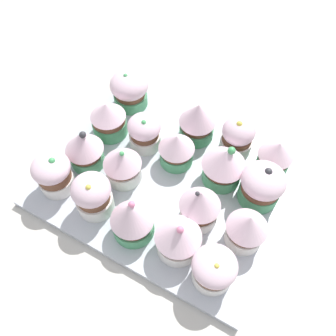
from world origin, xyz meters
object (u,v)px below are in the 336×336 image
Objects in this scene: cupcake_12 at (200,206)px; cupcake_11 at (224,165)px; cupcake_16 at (247,228)px; cupcake_17 at (214,269)px; cupcake_3 at (53,173)px; cupcake_7 at (200,122)px; cupcake_13 at (178,237)px; cupcake_14 at (276,155)px; cupcake_9 at (130,218)px; cupcake_6 at (93,195)px; cupcake_0 at (130,89)px; cupcake_2 at (84,148)px; baking_tray at (168,180)px; cupcake_5 at (122,164)px; cupcake_4 at (144,132)px; cupcake_15 at (262,185)px; cupcake_1 at (108,118)px; cupcake_10 at (237,137)px; cupcake_8 at (177,148)px.

cupcake_11 is at bearing 179.59° from cupcake_12.
cupcake_16 is 1.13× the size of cupcake_17.
cupcake_7 is (-19.62, 14.92, 0.38)cm from cupcake_3.
cupcake_13 is 20.81cm from cupcake_14.
cupcake_14 is (-20.41, 14.00, -0.59)cm from cupcake_9.
cupcake_6 is at bearing 88.56° from cupcake_3.
cupcake_2 is (14.61, 0.89, 0.39)cm from cupcake_0.
cupcake_2 is at bearing -74.13° from baking_tray.
cupcake_9 is at bearing 62.58° from cupcake_2.
cupcake_0 is 1.13× the size of cupcake_17.
cupcake_5 reaches higher than cupcake_14.
cupcake_13 is at bearing 44.88° from cupcake_4.
cupcake_6 is 15.58cm from cupcake_12.
cupcake_3 is 1.15× the size of cupcake_14.
cupcake_12 reaches higher than cupcake_14.
cupcake_9 is (20.27, -0.76, -0.11)cm from cupcake_7.
cupcake_14 is at bearing 126.47° from baking_tray.
cupcake_14 reaches higher than baking_tray.
cupcake_15 is (-3.75, 13.79, 4.23)cm from baking_tray.
cupcake_1 is at bearing -104.71° from cupcake_16.
cupcake_0 is 0.91× the size of cupcake_2.
cupcake_10 is at bearing -176.64° from cupcake_11.
cupcake_3 is 1.01× the size of cupcake_5.
cupcake_3 is 29.54cm from cupcake_16.
cupcake_1 is 0.94× the size of cupcake_15.
cupcake_5 is (-0.53, 6.76, -0.36)cm from cupcake_2.
cupcake_8 is (-3.68, -0.50, 3.97)cm from baking_tray.
baking_tray is 8.81cm from cupcake_4.
cupcake_5 is 14.76cm from cupcake_7.
cupcake_1 reaches higher than cupcake_17.
cupcake_15 is at bearing 0.73° from cupcake_14.
cupcake_3 is 29.43cm from cupcake_10.
cupcake_17 is (21.08, -0.77, -0.13)cm from cupcake_14.
cupcake_9 is (13.83, 13.13, 0.39)cm from cupcake_1.
cupcake_1 is 0.94× the size of cupcake_10.
baking_tray is at bearing 116.90° from cupcake_5.
cupcake_5 is at bearing 128.21° from cupcake_3.
cupcake_4 is 24.79cm from cupcake_17.
cupcake_3 is 21.35cm from cupcake_13.
cupcake_2 is at bearing -68.97° from cupcake_11.
cupcake_6 is at bearing 25.52° from cupcake_1.
cupcake_7 reaches higher than cupcake_14.
cupcake_6 is 1.17× the size of cupcake_8.
cupcake_0 is 22.34cm from cupcake_11.
cupcake_2 is 1.06× the size of cupcake_15.
cupcake_4 is at bearing 95.15° from cupcake_1.
cupcake_3 reaches higher than cupcake_1.
cupcake_0 is 0.95× the size of cupcake_13.
cupcake_12 is at bearing -0.41° from cupcake_11.
baking_tray is at bearing -104.64° from cupcake_16.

